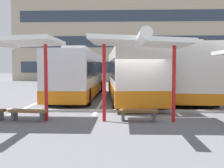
# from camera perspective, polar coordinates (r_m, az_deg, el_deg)

# --- Properties ---
(ground_plane) EXTENTS (160.00, 160.00, 0.00)m
(ground_plane) POSITION_cam_1_polar(r_m,az_deg,el_deg) (12.57, 5.14, -6.26)
(ground_plane) COLOR slate
(terminal_building) EXTENTS (35.97, 11.18, 18.46)m
(terminal_building) POSITION_cam_1_polar(r_m,az_deg,el_deg) (47.91, 3.07, 10.42)
(terminal_building) COLOR tan
(terminal_building) RESTS_ON ground
(coach_bus_0) EXTENTS (2.55, 11.37, 3.45)m
(coach_bus_0) POSITION_cam_1_polar(r_m,az_deg,el_deg) (19.14, -6.82, 1.91)
(coach_bus_0) COLOR silver
(coach_bus_0) RESTS_ON ground
(coach_bus_1) EXTENTS (3.48, 11.94, 3.49)m
(coach_bus_1) POSITION_cam_1_polar(r_m,az_deg,el_deg) (18.02, 3.82, 1.84)
(coach_bus_1) COLOR silver
(coach_bus_1) RESTS_ON ground
(coach_bus_2) EXTENTS (3.32, 11.42, 3.79)m
(coach_bus_2) POSITION_cam_1_polar(r_m,az_deg,el_deg) (19.32, 14.80, 2.43)
(coach_bus_2) COLOR silver
(coach_bus_2) RESTS_ON ground
(lane_stripe_0) EXTENTS (0.16, 14.00, 0.01)m
(lane_stripe_0) POSITION_cam_1_polar(r_m,az_deg,el_deg) (19.61, -12.88, -2.79)
(lane_stripe_0) COLOR white
(lane_stripe_0) RESTS_ON ground
(lane_stripe_1) EXTENTS (0.16, 14.00, 0.01)m
(lane_stripe_1) POSITION_cam_1_polar(r_m,az_deg,el_deg) (18.98, -1.64, -2.91)
(lane_stripe_1) COLOR white
(lane_stripe_1) RESTS_ON ground
(lane_stripe_2) EXTENTS (0.16, 14.00, 0.01)m
(lane_stripe_2) POSITION_cam_1_polar(r_m,az_deg,el_deg) (19.11, 9.90, -2.91)
(lane_stripe_2) COLOR white
(lane_stripe_2) RESTS_ON ground
(lane_stripe_3) EXTENTS (0.16, 14.00, 0.01)m
(lane_stripe_3) POSITION_cam_1_polar(r_m,az_deg,el_deg) (19.98, 20.85, -2.81)
(lane_stripe_3) COLOR white
(lane_stripe_3) RESTS_ON ground
(waiting_shelter_0) EXTENTS (4.22, 4.94, 3.27)m
(waiting_shelter_0) POSITION_cam_1_polar(r_m,az_deg,el_deg) (11.39, -22.08, 7.84)
(waiting_shelter_0) COLOR red
(waiting_shelter_0) RESTS_ON ground
(bench_1) EXTENTS (1.55, 0.60, 0.45)m
(bench_1) POSITION_cam_1_polar(r_m,az_deg,el_deg) (11.35, -17.17, -5.77)
(bench_1) COLOR brown
(bench_1) RESTS_ON ground
(waiting_shelter_1) EXTENTS (3.72, 4.67, 3.27)m
(waiting_shelter_1) POSITION_cam_1_polar(r_m,az_deg,el_deg) (10.38, 5.80, 8.43)
(waiting_shelter_1) COLOR red
(waiting_shelter_1) RESTS_ON ground
(bench_2) EXTENTS (1.54, 0.47, 0.45)m
(bench_2) POSITION_cam_1_polar(r_m,az_deg,el_deg) (10.88, 5.58, -6.03)
(bench_2) COLOR brown
(bench_2) RESTS_ON ground
(platform_kerb) EXTENTS (44.00, 0.24, 0.12)m
(platform_kerb) POSITION_cam_1_polar(r_m,az_deg,el_deg) (13.02, 5.03, -5.65)
(platform_kerb) COLOR #ADADA8
(platform_kerb) RESTS_ON ground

